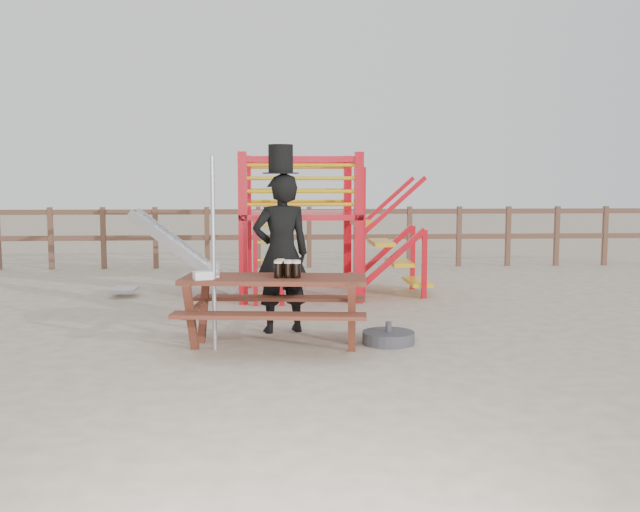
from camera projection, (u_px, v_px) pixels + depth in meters
The scene contains 10 objects.
ground at pixel (291, 351), 7.13m from camera, with size 60.00×60.00×0.00m, color beige.
back_fence at pixel (284, 230), 14.01m from camera, with size 15.09×0.09×1.20m.
playground_fort at pixel (294, 224), 10.59m from camera, with size 4.71×1.84×2.10m.
picnic_table at pixel (274, 303), 7.30m from camera, with size 2.00×1.48×0.73m.
man_with_hat at pixel (281, 249), 7.97m from camera, with size 0.73×0.57×2.10m.
metal_pole at pixel (214, 254), 7.11m from camera, with size 0.04×0.04×1.94m, color #B2B2B7.
parasol_base at pixel (388, 338), 7.47m from camera, with size 0.55×0.55×0.23m.
paper_bag at pixel (203, 275), 7.08m from camera, with size 0.18×0.14×0.08m, color white.
stout_pints at pixel (287, 269), 7.25m from camera, with size 0.27×0.29×0.17m.
empty_glasses at pixel (213, 270), 7.25m from camera, with size 0.14×0.17×0.15m.
Camera 1 is at (-0.13, -7.00, 1.70)m, focal length 40.00 mm.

